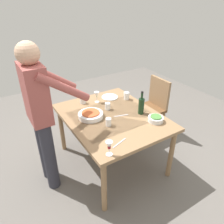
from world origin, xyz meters
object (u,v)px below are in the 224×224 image
wine_bottle (141,105)px  wine_glass_left (109,146)px  wine_glass_right (97,95)px  serving_bowl_pasta (91,115)px  dining_table (112,120)px  side_bowl_salad (156,119)px  person_server (41,113)px  dinner_plate_near (110,97)px  water_cup_near_left (83,100)px  water_cup_far_left (127,96)px  chair_near (153,103)px  water_cup_near_right (108,106)px  water_cup_far_right (108,122)px

wine_bottle → wine_glass_left: 0.86m
wine_glass_left → wine_glass_right: same height
serving_bowl_pasta → dining_table: bearing=-113.8°
wine_bottle → side_bowl_salad: (-0.24, -0.03, -0.08)m
person_server → dinner_plate_near: 1.12m
person_server → wine_bottle: size_ratio=5.71×
dining_table → water_cup_near_left: (0.49, 0.16, 0.11)m
wine_glass_right → side_bowl_salad: wine_glass_right is taller
person_server → wine_bottle: (-0.25, -1.13, -0.12)m
dining_table → person_server: size_ratio=0.79×
wine_bottle → water_cup_far_left: (0.42, -0.08, -0.06)m
wine_glass_left → water_cup_near_left: size_ratio=1.72×
chair_near → side_bowl_salad: 0.88m
chair_near → wine_glass_left: chair_near is taller
wine_glass_right → chair_near: bearing=-100.0°
side_bowl_salad → dinner_plate_near: (0.83, 0.12, -0.03)m
water_cup_near_left → water_cup_near_right: size_ratio=0.98×
wine_glass_left → water_cup_far_right: bearing=-30.3°
wine_glass_right → side_bowl_salad: size_ratio=0.84×
chair_near → water_cup_far_right: chair_near is taller
water_cup_near_left → dinner_plate_near: bearing=-95.6°
water_cup_far_left → side_bowl_salad: 0.66m
person_server → water_cup_near_left: size_ratio=19.28×
water_cup_far_right → dinner_plate_near: (0.61, -0.39, -0.04)m
water_cup_far_right → side_bowl_salad: water_cup_far_right is taller
dinner_plate_near → water_cup_far_left: bearing=-134.9°
wine_glass_left → wine_glass_right: (1.01, -0.42, 0.00)m
wine_glass_right → water_cup_near_right: (-0.25, -0.02, -0.06)m
water_cup_far_left → dinner_plate_near: size_ratio=0.45×
chair_near → dinner_plate_near: chair_near is taller
person_server → dinner_plate_near: size_ratio=7.34×
person_server → water_cup_far_right: (-0.28, -0.65, -0.19)m
water_cup_far_left → water_cup_near_left: bearing=69.8°
dining_table → water_cup_near_right: water_cup_near_right is taller
wine_glass_left → water_cup_near_left: bearing=-12.5°
wine_glass_right → serving_bowl_pasta: 0.41m
water_cup_near_left → water_cup_far_right: bearing=-179.1°
chair_near → water_cup_near_right: (-0.09, 0.88, 0.25)m
wine_glass_right → water_cup_far_right: 0.61m
serving_bowl_pasta → water_cup_far_right: bearing=-162.1°
person_server → wine_glass_left: size_ratio=11.19×
wine_glass_right → side_bowl_salad: (-0.80, -0.35, -0.07)m
chair_near → wine_glass_right: 0.97m
water_cup_near_right → person_server: bearing=93.7°
wine_bottle → dinner_plate_near: wine_bottle is taller
water_cup_near_left → water_cup_far_right: (-0.65, -0.01, 0.00)m
chair_near → water_cup_near_left: 1.13m
wine_glass_left → wine_glass_right: size_ratio=1.00×
serving_bowl_pasta → dinner_plate_near: 0.59m
water_cup_far_left → wine_glass_right: bearing=70.6°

